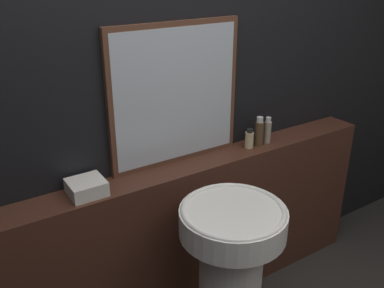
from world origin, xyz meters
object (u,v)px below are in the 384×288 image
shampoo_bottle (249,139)px  lotion_bottle (268,131)px  towel_stack (87,187)px  conditioner_bottle (259,132)px  mirror (176,95)px  pedestal_sink (230,274)px

shampoo_bottle → lotion_bottle: 0.14m
towel_stack → shampoo_bottle: bearing=0.0°
conditioner_bottle → mirror: bearing=171.0°
pedestal_sink → conditioner_bottle: (0.52, 0.43, 0.46)m
shampoo_bottle → pedestal_sink: bearing=-135.9°
conditioner_bottle → shampoo_bottle: bearing=180.0°
mirror → conditioner_bottle: 0.57m
towel_stack → lotion_bottle: lotion_bottle is taller
mirror → lotion_bottle: (0.56, -0.08, -0.29)m
shampoo_bottle → conditioner_bottle: conditioner_bottle is taller
pedestal_sink → mirror: size_ratio=1.23×
shampoo_bottle → conditioner_bottle: size_ratio=0.67×
lotion_bottle → shampoo_bottle: bearing=180.0°
mirror → towel_stack: mirror is taller
conditioner_bottle → lotion_bottle: (0.07, 0.00, -0.01)m
pedestal_sink → lotion_bottle: (0.58, 0.43, 0.45)m
conditioner_bottle → lotion_bottle: size_ratio=1.09×
mirror → shampoo_bottle: mirror is taller
mirror → lotion_bottle: mirror is taller
conditioner_bottle → towel_stack: bearing=180.0°
pedestal_sink → lotion_bottle: 0.85m
lotion_bottle → mirror: bearing=172.0°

